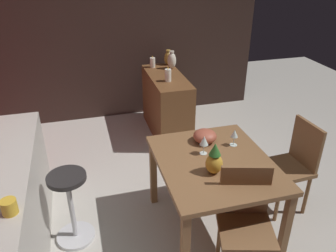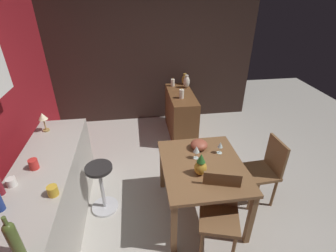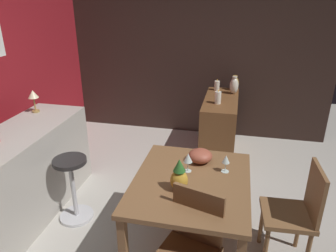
{
  "view_description": "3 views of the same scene",
  "coord_description": "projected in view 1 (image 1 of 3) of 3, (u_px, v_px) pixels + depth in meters",
  "views": [
    {
      "loc": [
        -2.3,
        0.76,
        2.3
      ],
      "look_at": [
        0.23,
        0.07,
        0.92
      ],
      "focal_mm": 36.32,
      "sensor_mm": 36.0,
      "label": 1
    },
    {
      "loc": [
        -2.3,
        0.47,
        2.53
      ],
      "look_at": [
        0.33,
        0.1,
        1.01
      ],
      "focal_mm": 26.6,
      "sensor_mm": 36.0,
      "label": 2
    },
    {
      "loc": [
        -2.3,
        -0.52,
        2.13
      ],
      "look_at": [
        0.36,
        0.07,
        0.98
      ],
      "focal_mm": 33.94,
      "sensor_mm": 36.0,
      "label": 3
    }
  ],
  "objects": [
    {
      "name": "chair_near_window",
      "position": [
        245.0,
        220.0,
        2.54
      ],
      "size": [
        0.5,
        0.5,
        0.89
      ],
      "color": "brown",
      "rests_on": "ground_plane"
    },
    {
      "name": "pineapple_centerpiece",
      "position": [
        214.0,
        160.0,
        2.61
      ],
      "size": [
        0.13,
        0.13,
        0.26
      ],
      "color": "gold",
      "rests_on": "dining_table"
    },
    {
      "name": "pillar_candle_tall",
      "position": [
        168.0,
        75.0,
        4.22
      ],
      "size": [
        0.08,
        0.08,
        0.18
      ],
      "color": "white",
      "rests_on": "sideboard_cabinet"
    },
    {
      "name": "cup_mustard",
      "position": [
        9.0,
        207.0,
        2.0
      ],
      "size": [
        0.13,
        0.09,
        0.09
      ],
      "color": "gold",
      "rests_on": "kitchen_counter"
    },
    {
      "name": "wine_glass_left",
      "position": [
        204.0,
        141.0,
        2.85
      ],
      "size": [
        0.07,
        0.07,
        0.17
      ],
      "color": "silver",
      "rests_on": "dining_table"
    },
    {
      "name": "pillar_candle_short",
      "position": [
        153.0,
        63.0,
        4.72
      ],
      "size": [
        0.07,
        0.07,
        0.16
      ],
      "color": "white",
      "rests_on": "sideboard_cabinet"
    },
    {
      "name": "vase_brass",
      "position": [
        168.0,
        58.0,
        4.82
      ],
      "size": [
        0.12,
        0.12,
        0.21
      ],
      "color": "#B78C38",
      "rests_on": "sideboard_cabinet"
    },
    {
      "name": "dining_table",
      "position": [
        214.0,
        170.0,
        2.85
      ],
      "size": [
        1.11,
        0.92,
        0.74
      ],
      "color": "brown",
      "rests_on": "ground_plane"
    },
    {
      "name": "bar_stool",
      "position": [
        71.0,
        206.0,
        2.88
      ],
      "size": [
        0.34,
        0.34,
        0.67
      ],
      "color": "#262323",
      "rests_on": "ground_plane"
    },
    {
      "name": "wall_side_right",
      "position": [
        107.0,
        29.0,
        4.71
      ],
      "size": [
        0.1,
        4.4,
        2.6
      ],
      "primitive_type": "cube",
      "color": "#33231E",
      "rests_on": "ground_plane"
    },
    {
      "name": "chair_by_doorway",
      "position": [
        293.0,
        163.0,
        3.2
      ],
      "size": [
        0.42,
        0.42,
        0.9
      ],
      "color": "brown",
      "rests_on": "ground_plane"
    },
    {
      "name": "sideboard_cabinet",
      "position": [
        167.0,
        105.0,
        4.62
      ],
      "size": [
        1.1,
        0.44,
        0.82
      ],
      "primitive_type": "cube",
      "color": "brown",
      "rests_on": "ground_plane"
    },
    {
      "name": "ground_plane",
      "position": [
        181.0,
        222.0,
        3.21
      ],
      "size": [
        9.0,
        9.0,
        0.0
      ],
      "primitive_type": "plane",
      "color": "#B7B2A8"
    },
    {
      "name": "wine_glass_right",
      "position": [
        234.0,
        134.0,
        2.98
      ],
      "size": [
        0.07,
        0.07,
        0.15
      ],
      "color": "silver",
      "rests_on": "dining_table"
    },
    {
      "name": "fruit_bowl",
      "position": [
        205.0,
        136.0,
        3.06
      ],
      "size": [
        0.21,
        0.21,
        0.12
      ],
      "primitive_type": "ellipsoid",
      "color": "#9E4C38",
      "rests_on": "dining_table"
    },
    {
      "name": "vase_ceramic_ivory",
      "position": [
        172.0,
        60.0,
        4.65
      ],
      "size": [
        0.12,
        0.12,
        0.25
      ],
      "color": "beige",
      "rests_on": "sideboard_cabinet"
    }
  ]
}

